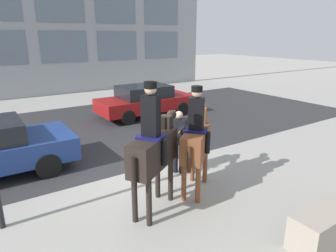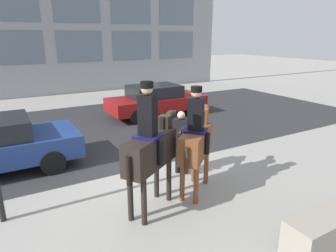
{
  "view_description": "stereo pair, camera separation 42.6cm",
  "coord_description": "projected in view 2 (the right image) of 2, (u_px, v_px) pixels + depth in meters",
  "views": [
    {
      "loc": [
        -3.33,
        -6.11,
        3.46
      ],
      "look_at": [
        0.19,
        -0.79,
        1.54
      ],
      "focal_mm": 32.0,
      "sensor_mm": 36.0,
      "label": 1
    },
    {
      "loc": [
        -2.97,
        -6.33,
        3.46
      ],
      "look_at": [
        0.19,
        -0.79,
        1.54
      ],
      "focal_mm": 32.0,
      "sensor_mm": 36.0,
      "label": 2
    }
  ],
  "objects": [
    {
      "name": "road_surface",
      "position": [
        93.0,
        129.0,
        11.63
      ],
      "size": [
        23.67,
        8.5,
        0.01
      ],
      "color": "#2D2D30",
      "rests_on": "ground_plane"
    },
    {
      "name": "pedestrian_bystander",
      "position": [
        181.0,
        138.0,
        7.62
      ],
      "size": [
        0.67,
        0.83,
        1.67
      ],
      "rotation": [
        0.0,
        0.0,
        -2.46
      ],
      "color": "black",
      "rests_on": "ground_plane"
    },
    {
      "name": "street_car_far_lane",
      "position": [
        156.0,
        100.0,
        13.42
      ],
      "size": [
        4.34,
        1.91,
        1.38
      ],
      "color": "maroon",
      "rests_on": "ground_plane"
    },
    {
      "name": "ground_plane",
      "position": [
        146.0,
        177.0,
        7.68
      ],
      "size": [
        80.0,
        80.0,
        0.0
      ],
      "primitive_type": "plane",
      "color": "#9E9B93"
    },
    {
      "name": "mounted_horse_companion",
      "position": [
        196.0,
        140.0,
        6.63
      ],
      "size": [
        1.48,
        1.34,
        2.47
      ],
      "rotation": [
        0.0,
        0.0,
        0.71
      ],
      "color": "brown",
      "rests_on": "ground_plane"
    },
    {
      "name": "mounted_horse_lead",
      "position": [
        151.0,
        147.0,
        5.89
      ],
      "size": [
        1.67,
        1.23,
        2.68
      ],
      "rotation": [
        0.0,
        0.0,
        0.57
      ],
      "color": "black",
      "rests_on": "ground_plane"
    }
  ]
}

